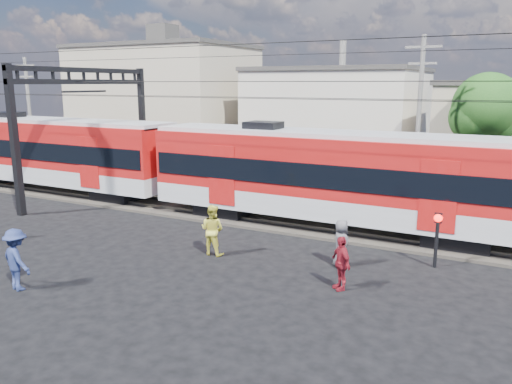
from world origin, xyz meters
TOP-DOWN VIEW (x-y plane):
  - ground at (0.00, 0.00)m, footprint 120.00×120.00m
  - track_bed at (0.00, 8.00)m, footprint 70.00×3.40m
  - rail_near at (0.00, 7.25)m, footprint 70.00×0.12m
  - rail_far at (0.00, 8.75)m, footprint 70.00×0.12m
  - commuter_train at (3.98, 8.00)m, footprint 50.30×3.08m
  - catenary at (-8.65, 8.00)m, footprint 70.00×9.30m
  - building_west at (-17.00, 24.00)m, footprint 14.28×10.20m
  - building_midwest at (-2.00, 27.00)m, footprint 12.24×12.24m
  - utility_pole_mid at (6.00, 15.00)m, footprint 1.80×0.24m
  - utility_pole_west at (-22.00, 14.00)m, footprint 1.80×0.24m
  - tree_near at (9.19, 18.09)m, footprint 3.82×3.64m
  - pedestrian_b at (1.04, 2.94)m, footprint 0.91×0.71m
  - pedestrian_c at (-2.49, -2.46)m, footprint 1.35×0.94m
  - pedestrian_d at (6.17, 2.03)m, footprint 0.99×0.97m
  - pedestrian_e at (5.58, 3.88)m, footprint 0.85×0.96m
  - crossing_signal at (8.46, 5.27)m, footprint 0.28×0.28m

SIDE VIEW (x-z plane):
  - ground at x=0.00m, z-range 0.00..0.00m
  - track_bed at x=0.00m, z-range 0.00..0.12m
  - rail_near at x=0.00m, z-range 0.12..0.24m
  - rail_far at x=0.00m, z-range 0.12..0.24m
  - pedestrian_e at x=5.58m, z-range 0.00..1.64m
  - pedestrian_d at x=6.17m, z-range 0.00..1.67m
  - pedestrian_b at x=1.04m, z-range 0.00..1.87m
  - pedestrian_c at x=-2.49m, z-range 0.00..1.90m
  - crossing_signal at x=8.46m, z-range 0.37..2.28m
  - commuter_train at x=3.98m, z-range 0.31..4.49m
  - building_midwest at x=-2.00m, z-range 0.01..7.31m
  - utility_pole_west at x=-22.00m, z-range 0.28..8.28m
  - utility_pole_mid at x=6.00m, z-range 0.28..8.78m
  - building_west at x=-17.00m, z-range 0.01..9.31m
  - tree_near at x=9.19m, z-range 1.30..8.02m
  - catenary at x=-8.65m, z-range 1.38..8.89m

